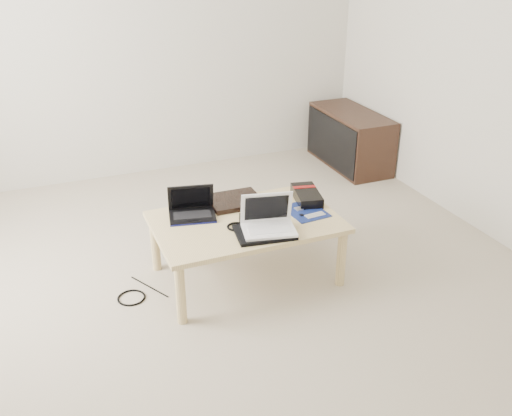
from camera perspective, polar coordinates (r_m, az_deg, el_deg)
name	(u,v)px	position (r m, az deg, el deg)	size (l,w,h in m)	color
ground	(217,285)	(3.54, -3.88, -7.74)	(4.00, 4.00, 0.00)	#BFB39B
coffee_table	(246,227)	(3.44, -1.02, -1.90)	(1.10, 0.70, 0.40)	#DBC184
media_cabinet	(349,139)	(5.31, 9.32, 6.84)	(0.41, 0.90, 0.50)	#3B2418
book	(235,201)	(3.63, -2.13, 0.74)	(0.33, 0.27, 0.03)	black
netbook	(192,210)	(3.47, -6.44, -0.19)	(0.31, 0.25, 0.20)	black
tablet	(259,220)	(3.41, 0.27, -1.21)	(0.28, 0.25, 0.01)	black
remote	(266,206)	(3.57, 1.01, 0.17)	(0.12, 0.22, 0.02)	silver
neoprene_sleeve	(265,232)	(3.26, 0.86, -2.45)	(0.33, 0.24, 0.02)	black
white_laptop	(268,222)	(3.26, 1.22, -1.42)	(0.33, 0.27, 0.21)	white
motherboard	(306,211)	(3.53, 4.99, -0.30)	(0.24, 0.29, 0.01)	navy
gpu_box	(307,195)	(3.67, 5.08, 1.26)	(0.21, 0.32, 0.07)	black
cable_coil	(236,227)	(3.33, -2.01, -1.88)	(0.11, 0.11, 0.01)	black
floor_cable_coil	(131,298)	(3.50, -12.35, -8.76)	(0.17, 0.17, 0.01)	black
floor_cable_trail	(149,287)	(3.58, -10.62, -7.74)	(0.01, 0.01, 0.34)	black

